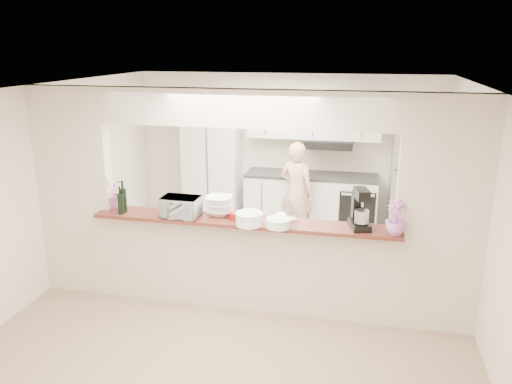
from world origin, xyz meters
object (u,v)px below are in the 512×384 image
(stand_mixer, at_px, (360,210))
(person, at_px, (297,192))
(refrigerator, at_px, (415,186))
(toaster_oven, at_px, (181,207))

(stand_mixer, relative_size, person, 0.28)
(refrigerator, relative_size, toaster_oven, 4.09)
(toaster_oven, distance_m, stand_mixer, 1.95)
(toaster_oven, xyz_separation_m, person, (0.98, 2.32, -0.44))
(stand_mixer, distance_m, person, 2.50)
(refrigerator, relative_size, stand_mixer, 3.95)
(toaster_oven, height_order, stand_mixer, stand_mixer)
(toaster_oven, bearing_deg, stand_mixer, 3.31)
(refrigerator, distance_m, toaster_oven, 3.91)
(stand_mixer, bearing_deg, toaster_oven, -177.90)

